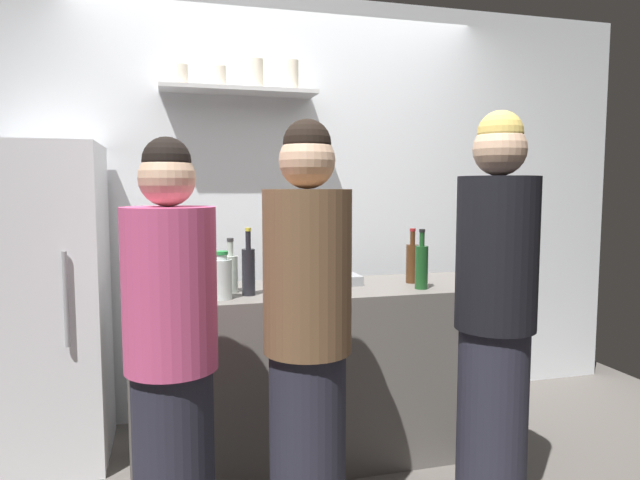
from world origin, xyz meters
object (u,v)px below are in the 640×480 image
(wine_bottle_dark_glass, at_px, (248,270))
(person_pink_top, at_px, (172,360))
(utensil_holder, at_px, (294,285))
(wine_bottle_pale_glass, at_px, (231,272))
(person_brown_jacket, at_px, (307,341))
(wine_bottle_amber_glass, at_px, (412,262))
(baking_pan, at_px, (327,279))
(water_bottle_plastic, at_px, (222,278))
(person_blonde, at_px, (495,317))
(refrigerator, at_px, (41,305))
(wine_bottle_green_glass, at_px, (422,266))

(wine_bottle_dark_glass, height_order, person_pink_top, person_pink_top)
(utensil_holder, xyz_separation_m, wine_bottle_pale_glass, (-0.28, 0.18, 0.05))
(wine_bottle_dark_glass, distance_m, person_brown_jacket, 0.67)
(wine_bottle_amber_glass, relative_size, person_brown_jacket, 0.18)
(utensil_holder, relative_size, wine_bottle_dark_glass, 0.65)
(baking_pan, xyz_separation_m, person_pink_top, (-0.83, -0.80, -0.14))
(utensil_holder, distance_m, water_bottle_plastic, 0.34)
(wine_bottle_amber_glass, height_order, person_brown_jacket, person_brown_jacket)
(wine_bottle_pale_glass, bearing_deg, water_bottle_plastic, -109.99)
(utensil_holder, xyz_separation_m, wine_bottle_dark_glass, (-0.21, 0.08, 0.07))
(baking_pan, relative_size, wine_bottle_amber_glass, 1.13)
(utensil_holder, distance_m, person_blonde, 0.93)
(utensil_holder, xyz_separation_m, wine_bottle_amber_glass, (0.71, 0.20, 0.06))
(wine_bottle_dark_glass, xyz_separation_m, person_pink_top, (-0.37, -0.59, -0.24))
(person_brown_jacket, bearing_deg, wine_bottle_pale_glass, -72.30)
(utensil_holder, relative_size, person_blonde, 0.12)
(person_brown_jacket, bearing_deg, utensil_holder, -95.72)
(person_blonde, bearing_deg, refrigerator, 113.53)
(baking_pan, distance_m, wine_bottle_pale_glass, 0.55)
(baking_pan, xyz_separation_m, wine_bottle_pale_glass, (-0.53, -0.11, 0.08))
(wine_bottle_amber_glass, distance_m, water_bottle_plastic, 1.07)
(water_bottle_plastic, bearing_deg, wine_bottle_green_glass, -0.22)
(utensil_holder, xyz_separation_m, person_blonde, (0.76, -0.53, -0.09))
(wine_bottle_pale_glass, bearing_deg, utensil_holder, -32.85)
(refrigerator, distance_m, wine_bottle_amber_glass, 1.96)
(water_bottle_plastic, height_order, person_blonde, person_blonde)
(person_brown_jacket, bearing_deg, person_blonde, -177.55)
(refrigerator, distance_m, wine_bottle_green_glass, 1.96)
(refrigerator, distance_m, person_blonde, 2.23)
(utensil_holder, relative_size, wine_bottle_amber_glass, 0.71)
(wine_bottle_amber_glass, bearing_deg, refrigerator, 170.96)
(person_blonde, bearing_deg, wine_bottle_pale_glass, 106.76)
(person_brown_jacket, distance_m, person_pink_top, 0.51)
(utensil_holder, relative_size, person_pink_top, 0.13)
(person_brown_jacket, height_order, person_pink_top, person_brown_jacket)
(person_brown_jacket, bearing_deg, person_pink_top, -2.15)
(person_pink_top, bearing_deg, utensil_holder, -30.09)
(wine_bottle_dark_glass, relative_size, water_bottle_plastic, 1.45)
(refrigerator, relative_size, wine_bottle_dark_glass, 5.00)
(wine_bottle_green_glass, bearing_deg, person_blonde, -81.38)
(wine_bottle_green_glass, relative_size, person_brown_jacket, 0.18)
(refrigerator, distance_m, utensil_holder, 1.32)
(person_pink_top, bearing_deg, water_bottle_plastic, -5.76)
(wine_bottle_amber_glass, bearing_deg, wine_bottle_pale_glass, -179.15)
(person_blonde, bearing_deg, wine_bottle_dark_glass, 108.94)
(wine_bottle_dark_glass, xyz_separation_m, wine_bottle_green_glass, (0.88, -0.06, -0.00))
(refrigerator, relative_size, person_brown_jacket, 0.98)
(person_blonde, distance_m, person_pink_top, 1.34)
(baking_pan, relative_size, person_brown_jacket, 0.20)
(wine_bottle_amber_glass, xyz_separation_m, wine_bottle_green_glass, (-0.03, -0.18, 0.01))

